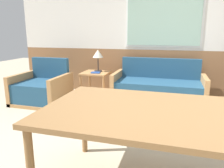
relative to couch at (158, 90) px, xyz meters
name	(u,v)px	position (x,y,z in m)	size (l,w,h in m)	color
ground_plane	(173,166)	(0.33, -2.08, -0.26)	(16.00, 16.00, 0.00)	#B2A58C
wall_back	(178,31)	(0.31, 0.55, 1.10)	(7.20, 0.09, 2.70)	#8E603D
couch	(158,90)	(0.00, 0.00, 0.00)	(1.72, 0.78, 0.84)	#B27F4C
armchair	(42,90)	(-2.18, -0.60, -0.01)	(0.95, 0.85, 0.84)	#B27F4C
side_table	(96,76)	(-1.29, 0.04, 0.19)	(0.55, 0.55, 0.54)	#B27F4C
table_lamp	(98,55)	(-1.27, 0.14, 0.63)	(0.22, 0.22, 0.46)	#262628
book_stack	(96,73)	(-1.26, -0.06, 0.28)	(0.20, 0.16, 0.02)	#234799
dining_table	(165,118)	(0.24, -2.54, 0.43)	(1.91, 1.08, 0.76)	olive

